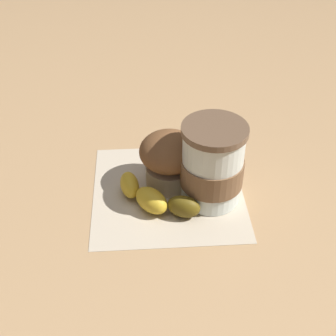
# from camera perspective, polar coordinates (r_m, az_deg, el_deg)

# --- Properties ---
(ground_plane) EXTENTS (3.00, 3.00, 0.00)m
(ground_plane) POSITION_cam_1_polar(r_m,az_deg,el_deg) (0.76, -0.00, -2.92)
(ground_plane) COLOR tan
(paper_napkin) EXTENTS (0.27, 0.27, 0.00)m
(paper_napkin) POSITION_cam_1_polar(r_m,az_deg,el_deg) (0.76, -0.00, -2.88)
(paper_napkin) COLOR beige
(paper_napkin) RESTS_ON ground_plane
(coffee_cup) EXTENTS (0.10, 0.10, 0.13)m
(coffee_cup) POSITION_cam_1_polar(r_m,az_deg,el_deg) (0.71, 5.42, 0.31)
(coffee_cup) COLOR silver
(coffee_cup) RESTS_ON paper_napkin
(muffin) EXTENTS (0.10, 0.10, 0.09)m
(muffin) POSITION_cam_1_polar(r_m,az_deg,el_deg) (0.74, 0.16, 1.23)
(muffin) COLOR beige
(muffin) RESTS_ON paper_napkin
(banana) EXTENTS (0.12, 0.11, 0.04)m
(banana) POSITION_cam_1_polar(r_m,az_deg,el_deg) (0.72, -1.71, -3.62)
(banana) COLOR gold
(banana) RESTS_ON paper_napkin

